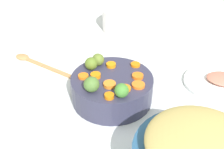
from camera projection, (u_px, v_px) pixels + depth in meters
tabletop at (119, 90)px, 0.88m from camera, size 2.40×2.40×0.02m
serving_bowl_carrots at (112, 88)px, 0.81m from camera, size 0.24×0.24×0.08m
stuffing_mound at (203, 144)px, 0.51m from camera, size 0.22×0.22×0.05m
carrot_slice_0 at (110, 96)px, 0.71m from camera, size 0.03×0.03×0.01m
carrot_slice_1 at (110, 84)px, 0.75m from camera, size 0.05×0.05×0.01m
carrot_slice_2 at (83, 76)px, 0.79m from camera, size 0.04×0.04×0.01m
carrot_slice_3 at (96, 75)px, 0.79m from camera, size 0.04×0.04×0.01m
carrot_slice_4 at (138, 85)px, 0.75m from camera, size 0.04×0.04×0.01m
carrot_slice_5 at (135, 65)px, 0.84m from camera, size 0.04×0.04×0.01m
carrot_slice_6 at (124, 88)px, 0.74m from camera, size 0.05×0.05×0.01m
carrot_slice_7 at (138, 76)px, 0.79m from camera, size 0.04×0.04×0.01m
carrot_slice_8 at (111, 65)px, 0.84m from camera, size 0.04×0.04×0.01m
brussels_sprout_0 at (122, 90)px, 0.70m from camera, size 0.04×0.04×0.04m
brussels_sprout_1 at (98, 60)px, 0.83m from camera, size 0.04×0.04×0.04m
brussels_sprout_2 at (91, 64)px, 0.81m from camera, size 0.04×0.04×0.04m
brussels_sprout_3 at (92, 84)px, 0.72m from camera, size 0.04×0.04×0.04m
wooden_spoon at (35, 62)px, 1.00m from camera, size 0.28×0.13×0.01m
casserole_dish at (129, 19)px, 1.23m from camera, size 0.24×0.24×0.10m
ham_plate at (217, 83)px, 0.89m from camera, size 0.21×0.21×0.01m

